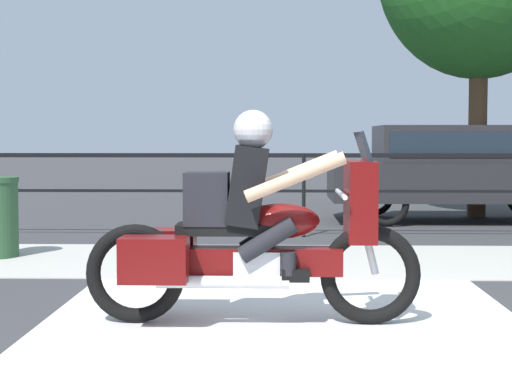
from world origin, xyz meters
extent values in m
plane|color=#38383A|center=(0.00, 0.00, 0.00)|extent=(120.00, 120.00, 0.00)
cube|color=#B7B2A8|center=(0.00, 3.40, 0.01)|extent=(44.00, 2.40, 0.01)
cube|color=silver|center=(-0.31, -0.20, 0.00)|extent=(3.60, 6.00, 0.01)
cube|color=black|center=(0.00, 5.50, 1.13)|extent=(36.00, 0.04, 0.06)
cube|color=black|center=(0.00, 5.50, 0.64)|extent=(36.00, 0.03, 0.04)
cylinder|color=black|center=(0.00, 5.50, 0.58)|extent=(0.05, 0.05, 1.16)
torus|color=black|center=(0.33, 0.42, 0.37)|extent=(0.74, 0.11, 0.74)
torus|color=black|center=(-1.41, 0.42, 0.37)|extent=(0.74, 0.11, 0.74)
cube|color=#5B0C0C|center=(-0.54, 0.42, 0.47)|extent=(1.32, 0.22, 0.20)
cube|color=silver|center=(-0.51, 0.42, 0.42)|extent=(0.34, 0.26, 0.26)
ellipsoid|color=#5B0C0C|center=(-0.33, 0.42, 0.77)|extent=(0.57, 0.30, 0.26)
cube|color=black|center=(-0.72, 0.42, 0.71)|extent=(0.76, 0.28, 0.08)
cube|color=#5B0C0C|center=(0.25, 0.42, 0.92)|extent=(0.20, 0.54, 0.59)
cube|color=#1E232B|center=(0.27, 0.42, 1.31)|extent=(0.10, 0.46, 0.24)
cylinder|color=silver|center=(0.11, 0.42, 0.97)|extent=(0.04, 0.70, 0.04)
cylinder|color=silver|center=(-0.75, 0.26, 0.34)|extent=(0.96, 0.09, 0.09)
cube|color=#5B0C0C|center=(-1.23, 0.18, 0.51)|extent=(0.48, 0.28, 0.32)
cube|color=#5B0C0C|center=(-1.23, 0.66, 0.51)|extent=(0.48, 0.28, 0.32)
cylinder|color=silver|center=(0.30, 0.42, 0.64)|extent=(0.19, 0.06, 0.54)
cube|color=black|center=(-0.58, 0.42, 1.02)|extent=(0.32, 0.36, 0.60)
sphere|color=tan|center=(-0.54, 0.42, 1.42)|extent=(0.23, 0.23, 0.23)
sphere|color=#B7B7BC|center=(-0.54, 0.42, 1.44)|extent=(0.29, 0.29, 0.29)
cylinder|color=black|center=(-0.43, 0.27, 0.65)|extent=(0.44, 0.13, 0.34)
cylinder|color=black|center=(-0.28, 0.27, 0.47)|extent=(0.11, 0.11, 0.17)
cube|color=black|center=(-0.23, 0.27, 0.39)|extent=(0.20, 0.10, 0.09)
cylinder|color=black|center=(-0.43, 0.57, 0.65)|extent=(0.44, 0.13, 0.34)
cylinder|color=black|center=(-0.28, 0.57, 0.47)|extent=(0.11, 0.11, 0.17)
cube|color=black|center=(-0.23, 0.57, 0.39)|extent=(0.20, 0.10, 0.09)
cylinder|color=tan|center=(-0.24, 0.12, 1.10)|extent=(0.72, 0.09, 0.36)
cylinder|color=tan|center=(-0.24, 0.72, 1.10)|extent=(0.72, 0.09, 0.36)
cube|color=black|center=(-0.88, 0.42, 0.93)|extent=(0.32, 0.30, 0.39)
cube|color=#232326|center=(2.64, 7.60, 0.66)|extent=(4.28, 1.77, 0.61)
cube|color=#232326|center=(2.39, 7.60, 1.27)|extent=(2.22, 1.55, 0.60)
cube|color=#19232D|center=(2.39, 7.60, 1.27)|extent=(2.05, 1.59, 0.39)
torus|color=black|center=(1.32, 6.79, 0.36)|extent=(0.71, 0.11, 0.71)
torus|color=black|center=(1.32, 8.41, 0.36)|extent=(0.71, 0.11, 0.71)
cylinder|color=brown|center=(3.10, 8.38, 1.43)|extent=(0.32, 0.32, 2.87)
camera|label=1|loc=(-0.35, -5.31, 1.38)|focal=55.00mm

